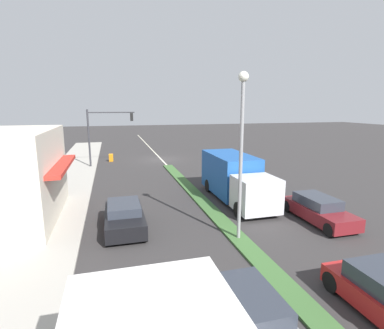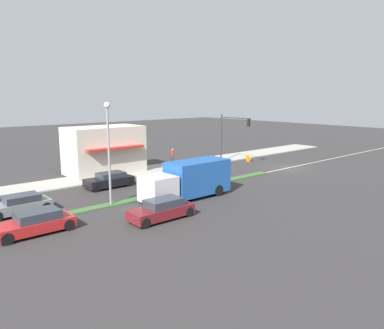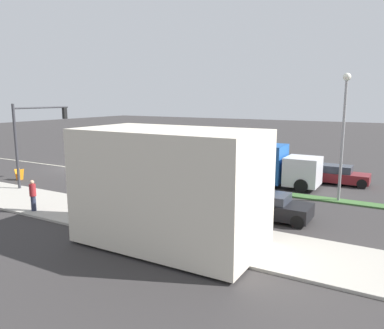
{
  "view_description": "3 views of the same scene",
  "coord_description": "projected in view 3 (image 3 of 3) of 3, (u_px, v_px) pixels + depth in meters",
  "views": [
    {
      "loc": [
        5.43,
        33.63,
        6.06
      ],
      "look_at": [
        -0.83,
        10.49,
        1.34
      ],
      "focal_mm": 28.0,
      "sensor_mm": 36.0,
      "label": 1
    },
    {
      "loc": [
        -23.85,
        34.55,
        7.89
      ],
      "look_at": [
        1.1,
        12.93,
        1.82
      ],
      "focal_mm": 35.0,
      "sensor_mm": 36.0,
      "label": 2
    },
    {
      "loc": [
        22.97,
        24.88,
        6.09
      ],
      "look_at": [
        1.85,
        12.79,
        1.75
      ],
      "focal_mm": 35.0,
      "sensor_mm": 36.0,
      "label": 3
    }
  ],
  "objects": [
    {
      "name": "delivery_truck",
      "position": [
        261.0,
        164.0,
        26.6
      ],
      "size": [
        2.44,
        7.5,
        2.87
      ],
      "color": "silver",
      "rests_on": "ground"
    },
    {
      "name": "building_corner_store",
      "position": [
        170.0,
        187.0,
        15.38
      ],
      "size": [
        4.79,
        7.55,
        4.74
      ],
      "color": "beige",
      "rests_on": "sidewalk_right"
    },
    {
      "name": "suv_black",
      "position": [
        269.0,
        206.0,
        19.12
      ],
      "size": [
        1.86,
        4.11,
        1.3
      ],
      "color": "black",
      "rests_on": "ground"
    },
    {
      "name": "sidewalk_right",
      "position": [
        225.0,
        240.0,
        16.11
      ],
      "size": [
        4.0,
        73.0,
        0.12
      ],
      "primitive_type": "cube",
      "color": "#A8A399",
      "rests_on": "ground"
    },
    {
      "name": "sedan_maroon",
      "position": [
        336.0,
        175.0,
        26.84
      ],
      "size": [
        1.72,
        4.34,
        1.34
      ],
      "color": "maroon",
      "rests_on": "ground"
    },
    {
      "name": "warning_aframe_sign",
      "position": [
        19.0,
        174.0,
        28.04
      ],
      "size": [
        0.45,
        0.53,
        0.84
      ],
      "color": "orange",
      "rests_on": "ground"
    },
    {
      "name": "lane_marking_center",
      "position": [
        76.0,
        168.0,
        32.86
      ],
      "size": [
        0.16,
        60.0,
        0.01
      ],
      "primitive_type": "cube",
      "color": "beige",
      "rests_on": "ground"
    },
    {
      "name": "street_lamp",
      "position": [
        344.0,
        121.0,
        21.38
      ],
      "size": [
        0.44,
        0.44,
        7.37
      ],
      "color": "gray",
      "rests_on": "median_strip"
    },
    {
      "name": "pedestrian",
      "position": [
        33.0,
        195.0,
        19.93
      ],
      "size": [
        0.34,
        0.34,
        1.67
      ],
      "color": "#282D42",
      "rests_on": "sidewalk_right"
    },
    {
      "name": "traffic_signal_main",
      "position": [
        34.0,
        130.0,
        25.62
      ],
      "size": [
        4.59,
        0.34,
        5.6
      ],
      "color": "#333338",
      "rests_on": "sidewalk_right"
    },
    {
      "name": "ground_plane",
      "position": [
        276.0,
        194.0,
        24.06
      ],
      "size": [
        160.0,
        160.0,
        0.0
      ],
      "primitive_type": "plane",
      "color": "#333030"
    }
  ]
}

